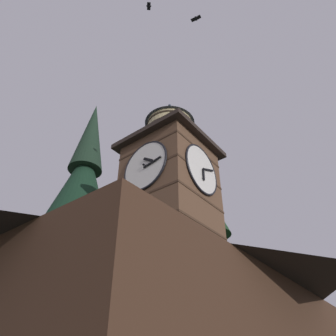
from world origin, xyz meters
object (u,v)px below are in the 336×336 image
object	(u,v)px
clock_tower	(170,176)
pine_tree_behind	(68,266)
flying_bird_low	(196,19)
pine_tree_aside	(216,303)
flying_bird_high	(149,6)
moon	(55,288)

from	to	relation	value
clock_tower	pine_tree_behind	size ratio (longest dim) A/B	0.46
pine_tree_behind	flying_bird_low	xyz separation A→B (m)	(2.01, 9.78, 9.63)
pine_tree_behind	pine_tree_aside	world-z (taller)	pine_tree_behind
clock_tower	pine_tree_aside	world-z (taller)	pine_tree_aside
clock_tower	pine_tree_aside	xyz separation A→B (m)	(-7.48, -2.30, -4.33)
pine_tree_aside	flying_bird_low	size ratio (longest dim) A/B	33.32
clock_tower	pine_tree_aside	bearing A→B (deg)	-162.91
flying_bird_high	flying_bird_low	world-z (taller)	flying_bird_high
pine_tree_behind	moon	size ratio (longest dim) A/B	8.25
moon	flying_bird_low	distance (m)	38.30
clock_tower	pine_tree_behind	bearing A→B (deg)	-82.96
clock_tower	pine_tree_behind	distance (m)	6.96
pine_tree_aside	pine_tree_behind	bearing A→B (deg)	-24.39
pine_tree_aside	flying_bird_low	bearing A→B (deg)	30.59
pine_tree_behind	moon	distance (m)	29.16
pine_tree_aside	moon	distance (m)	29.54
pine_tree_behind	pine_tree_aside	size ratio (longest dim) A/B	1.09
flying_bird_high	moon	bearing A→B (deg)	-119.64
pine_tree_aside	clock_tower	bearing A→B (deg)	17.09
clock_tower	flying_bird_low	xyz separation A→B (m)	(2.75, 3.75, 6.23)
pine_tree_aside	flying_bird_low	world-z (taller)	pine_tree_aside
moon	flying_bird_high	xyz separation A→B (m)	(17.75, 31.19, 7.54)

